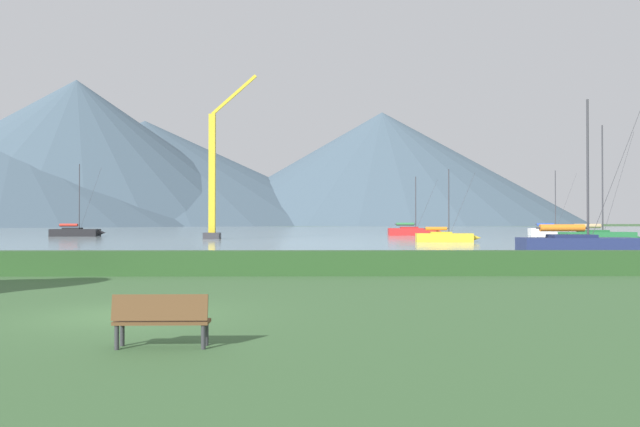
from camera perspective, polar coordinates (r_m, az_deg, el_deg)
The scene contains 15 objects.
ground_plane at distance 15.57m, azimuth -17.13°, elevation -8.84°, with size 1000.00×1000.00×0.00m, color #385B33.
harbor_water at distance 151.86m, azimuth -2.29°, elevation -1.56°, with size 320.00×246.00×0.00m, color #8C9EA3.
hedge_line at distance 26.21m, azimuth -10.27°, elevation -4.46°, with size 80.00×1.20×0.99m, color #284C23.
sailboat_slip_2 at distance 43.52m, azimuth 22.60°, elevation -2.65°, with size 8.56×2.78×10.07m.
sailboat_slip_3 at distance 99.42m, azimuth 8.42°, elevation -1.59°, with size 8.54×2.74×9.27m.
sailboat_slip_5 at distance 69.89m, azimuth 23.99°, elevation -1.89°, with size 8.36×2.82×12.05m.
sailboat_slip_6 at distance 107.36m, azimuth 20.41°, elevation -1.50°, with size 8.23×3.15×10.39m.
sailboat_slip_7 at distance 98.91m, azimuth -21.35°, elevation -1.57°, with size 7.93×2.37×10.66m.
sailboat_slip_8 at distance 68.01m, azimuth 11.31°, elevation -2.09°, with size 6.93×2.46×7.79m.
park_bench_near_path at distance 11.36m, azimuth -14.25°, elevation -9.19°, with size 1.65×0.50×0.95m.
dock_crane at distance 79.74m, azimuth -9.66°, elevation 2.80°, with size 6.59×2.00×20.71m.
distant_hill_west_ridge at distance 407.63m, azimuth -15.66°, elevation 3.58°, with size 287.13×287.13×65.27m, color #425666.
distant_hill_central_peak at distance 339.24m, azimuth -26.11°, elevation 2.69°, with size 208.60×208.60×43.88m, color #425666.
distant_hill_east_ridge at distance 402.50m, azimuth 5.68°, elevation 4.10°, with size 247.08×247.08×72.03m, color #425666.
distant_hill_far_shoulder at distance 377.96m, azimuth -21.33°, elevation 5.20°, with size 239.29×239.29×81.79m, color #425666.
Camera 1 is at (4.37, -14.78, 2.21)m, focal length 35.14 mm.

